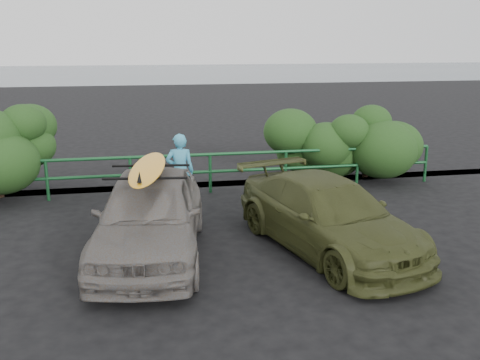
% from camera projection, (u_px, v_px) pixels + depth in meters
% --- Properties ---
extents(ground, '(80.00, 80.00, 0.00)m').
position_uv_depth(ground, '(190.00, 277.00, 8.89)').
color(ground, black).
extents(ocean, '(200.00, 200.00, 0.00)m').
position_uv_depth(ocean, '(144.00, 72.00, 65.95)').
color(ocean, slate).
rests_on(ocean, ground).
extents(guardrail, '(14.00, 0.08, 1.04)m').
position_uv_depth(guardrail, '(171.00, 175.00, 13.51)').
color(guardrail, '#154A23').
rests_on(guardrail, ground).
extents(shrub_right, '(3.20, 2.40, 1.93)m').
position_uv_depth(shrub_right, '(351.00, 147.00, 14.76)').
color(shrub_right, '#234519').
rests_on(shrub_right, ground).
extents(sedan, '(2.41, 4.74, 1.55)m').
position_uv_depth(sedan, '(150.00, 215.00, 9.59)').
color(sedan, '#69635E').
rests_on(sedan, ground).
extents(olive_vehicle, '(3.01, 4.90, 1.33)m').
position_uv_depth(olive_vehicle, '(328.00, 216.00, 9.89)').
color(olive_vehicle, '#3B401C').
rests_on(olive_vehicle, ground).
extents(man, '(0.69, 0.49, 1.77)m').
position_uv_depth(man, '(180.00, 172.00, 12.29)').
color(man, '#41A1C5').
rests_on(man, ground).
extents(roof_rack, '(1.54, 1.17, 0.05)m').
position_uv_depth(roof_rack, '(148.00, 172.00, 9.39)').
color(roof_rack, black).
rests_on(roof_rack, sedan).
extents(surfboard, '(0.92, 2.76, 0.08)m').
position_uv_depth(surfboard, '(148.00, 168.00, 9.38)').
color(surfboard, orange).
rests_on(surfboard, roof_rack).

